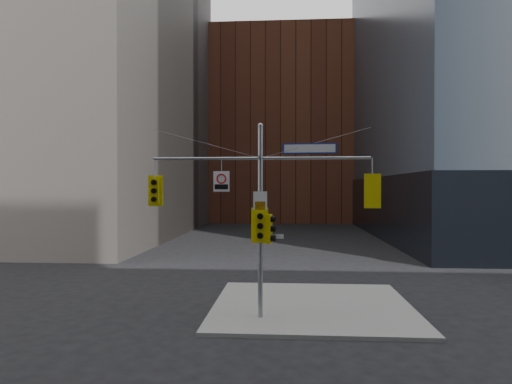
# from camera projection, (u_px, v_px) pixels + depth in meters

# --- Properties ---
(ground) EXTENTS (160.00, 160.00, 0.00)m
(ground) POSITION_uv_depth(u_px,v_px,m) (257.00, 339.00, 14.82)
(ground) COLOR black
(ground) RESTS_ON ground
(sidewalk_corner) EXTENTS (8.00, 8.00, 0.15)m
(sidewalk_corner) POSITION_uv_depth(u_px,v_px,m) (312.00, 306.00, 18.67)
(sidewalk_corner) COLOR gray
(sidewalk_corner) RESTS_ON ground
(brick_midrise) EXTENTS (26.00, 20.00, 28.00)m
(brick_midrise) POSITION_uv_depth(u_px,v_px,m) (282.00, 131.00, 72.55)
(brick_midrise) COLOR brown
(brick_midrise) RESTS_ON ground
(signal_assembly) EXTENTS (8.00, 0.80, 7.30)m
(signal_assembly) POSITION_uv_depth(u_px,v_px,m) (260.00, 201.00, 16.77)
(signal_assembly) COLOR gray
(signal_assembly) RESTS_ON ground
(traffic_light_west_arm) EXTENTS (0.56, 0.47, 1.16)m
(traffic_light_west_arm) POSITION_uv_depth(u_px,v_px,m) (155.00, 191.00, 17.05)
(traffic_light_west_arm) COLOR #DAC70B
(traffic_light_west_arm) RESTS_ON ground
(traffic_light_east_arm) EXTENTS (0.59, 0.50, 1.24)m
(traffic_light_east_arm) POSITION_uv_depth(u_px,v_px,m) (372.00, 191.00, 16.48)
(traffic_light_east_arm) COLOR #DAC70B
(traffic_light_east_arm) RESTS_ON ground
(traffic_light_pole_side) EXTENTS (0.46, 0.39, 1.07)m
(traffic_light_pole_side) POSITION_uv_depth(u_px,v_px,m) (269.00, 229.00, 16.75)
(traffic_light_pole_side) COLOR #DAC70B
(traffic_light_pole_side) RESTS_ON ground
(traffic_light_pole_front) EXTENTS (0.62, 0.52, 1.29)m
(traffic_light_pole_front) POSITION_uv_depth(u_px,v_px,m) (260.00, 226.00, 16.51)
(traffic_light_pole_front) COLOR #DAC70B
(traffic_light_pole_front) RESTS_ON ground
(street_sign_blade) EXTENTS (1.98, 0.16, 0.38)m
(street_sign_blade) POSITION_uv_depth(u_px,v_px,m) (310.00, 148.00, 16.63)
(street_sign_blade) COLOR navy
(street_sign_blade) RESTS_ON ground
(regulatory_sign_arm) EXTENTS (0.60, 0.11, 0.76)m
(regulatory_sign_arm) POSITION_uv_depth(u_px,v_px,m) (221.00, 181.00, 16.84)
(regulatory_sign_arm) COLOR silver
(regulatory_sign_arm) RESTS_ON ground
(regulatory_sign_pole) EXTENTS (0.51, 0.07, 0.66)m
(regulatory_sign_pole) POSITION_uv_depth(u_px,v_px,m) (260.00, 201.00, 16.65)
(regulatory_sign_pole) COLOR silver
(regulatory_sign_pole) RESTS_ON ground
(street_blade_ew) EXTENTS (0.81, 0.06, 0.16)m
(street_blade_ew) POSITION_uv_depth(u_px,v_px,m) (273.00, 236.00, 16.75)
(street_blade_ew) COLOR silver
(street_blade_ew) RESTS_ON ground
(street_blade_ns) EXTENTS (0.08, 0.78, 0.16)m
(street_blade_ns) POSITION_uv_depth(u_px,v_px,m) (261.00, 246.00, 17.24)
(street_blade_ns) COLOR #145926
(street_blade_ns) RESTS_ON ground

